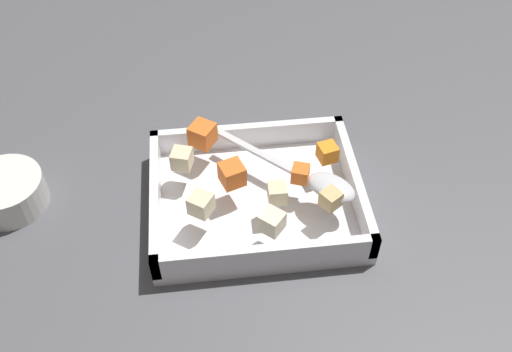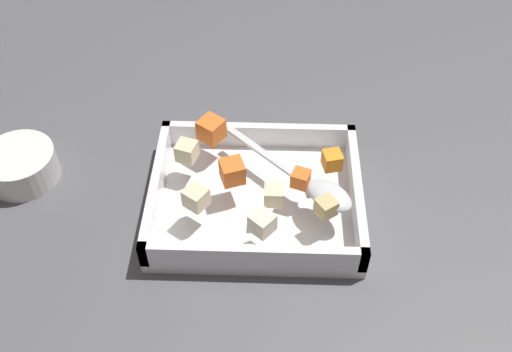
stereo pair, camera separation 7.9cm
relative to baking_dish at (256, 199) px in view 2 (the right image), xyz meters
The scene contains 13 objects.
ground_plane 0.03m from the baking_dish, 35.67° to the right, with size 4.00×4.00×0.00m, color #4C4C51.
baking_dish is the anchor object (origin of this frame).
carrot_chunk_center 0.12m from the baking_dish, 163.51° to the right, with size 0.02×0.02×0.02m, color orange.
carrot_chunk_heap_side 0.06m from the baking_dish, ahead, with size 0.03×0.03×0.03m, color orange.
carrot_chunk_rim_edge 0.08m from the baking_dish, behind, with size 0.02×0.02×0.02m, color orange.
carrot_chunk_near_spoon 0.12m from the baking_dish, 51.18° to the right, with size 0.03×0.03×0.03m, color orange.
potato_chunk_far_right 0.12m from the baking_dish, 22.62° to the right, with size 0.03×0.03×0.03m, color beige.
potato_chunk_front_center 0.07m from the baking_dish, 124.20° to the left, with size 0.02×0.02×0.02m, color beige.
potato_chunk_corner_se 0.10m from the baking_dish, 29.74° to the left, with size 0.03×0.03×0.03m, color beige.
potato_chunk_near_right 0.12m from the baking_dish, 150.10° to the left, with size 0.02×0.02×0.02m, color tan.
potato_chunk_mid_left 0.10m from the baking_dish, 97.27° to the left, with size 0.03×0.03×0.03m, color beige.
serving_spoon 0.10m from the baking_dish, 165.59° to the left, with size 0.18×0.18×0.02m.
small_prep_bowl 0.35m from the baking_dish, ahead, with size 0.11×0.11×0.05m, color silver.
Camera 2 is at (-0.03, 0.55, 0.65)m, focal length 40.77 mm.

